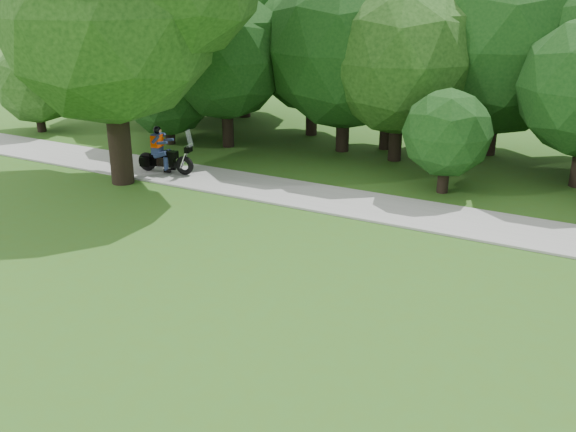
% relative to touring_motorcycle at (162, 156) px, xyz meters
% --- Properties ---
extents(ground, '(100.00, 100.00, 0.00)m').
position_rel_touring_motorcycle_xyz_m(ground, '(9.99, -7.80, -0.61)').
color(ground, '#38611B').
rests_on(ground, ground).
extents(walkway, '(60.00, 2.20, 0.06)m').
position_rel_touring_motorcycle_xyz_m(walkway, '(9.99, 0.20, -0.58)').
color(walkway, gray).
rests_on(walkway, ground).
extents(tree_line, '(40.50, 12.11, 7.55)m').
position_rel_touring_motorcycle_xyz_m(tree_line, '(9.41, 6.75, 2.98)').
color(tree_line, black).
rests_on(tree_line, ground).
extents(touring_motorcycle, '(1.98, 0.78, 1.51)m').
position_rel_touring_motorcycle_xyz_m(touring_motorcycle, '(0.00, 0.00, 0.00)').
color(touring_motorcycle, black).
rests_on(touring_motorcycle, walkway).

